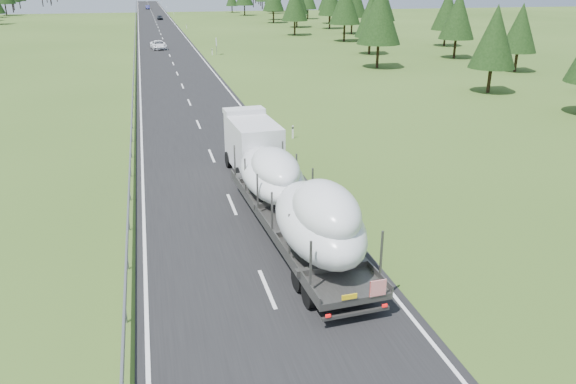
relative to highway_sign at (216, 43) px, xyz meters
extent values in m
cube|color=black|center=(-7.20, 20.00, -1.80)|extent=(10.00, 400.00, 0.02)
cube|color=slate|center=(-12.50, 20.00, -1.21)|extent=(0.08, 400.00, 0.32)
cube|color=silver|center=(-0.70, -50.00, -1.31)|extent=(0.12, 0.07, 1.00)
cube|color=black|center=(-0.70, -50.00, -0.99)|extent=(0.13, 0.08, 0.12)
cube|color=silver|center=(-0.70, 0.00, -1.31)|extent=(0.12, 0.07, 1.00)
cube|color=black|center=(-0.70, 0.00, -0.99)|extent=(0.13, 0.08, 0.12)
cube|color=silver|center=(-0.70, 50.00, -1.31)|extent=(0.12, 0.07, 1.00)
cube|color=black|center=(-0.70, 50.00, -0.99)|extent=(0.13, 0.08, 0.12)
cube|color=silver|center=(-0.70, 100.00, -1.31)|extent=(0.12, 0.07, 1.00)
cube|color=black|center=(-0.70, 100.00, -0.99)|extent=(0.13, 0.08, 0.12)
cube|color=silver|center=(-0.70, 150.00, -1.31)|extent=(0.12, 0.07, 1.00)
cube|color=black|center=(-0.70, 150.00, -0.99)|extent=(0.13, 0.08, 0.12)
cube|color=silver|center=(-0.70, 200.00, -1.31)|extent=(0.12, 0.07, 1.00)
cube|color=black|center=(-0.70, 200.00, -0.99)|extent=(0.13, 0.08, 0.12)
cylinder|color=slate|center=(0.00, 0.00, -0.81)|extent=(0.08, 0.08, 2.00)
cube|color=silver|center=(0.00, 0.00, 0.19)|extent=(0.05, 0.90, 1.20)
cylinder|color=black|center=(35.11, -25.99, -0.36)|extent=(0.36, 0.36, 2.90)
cone|color=black|center=(35.11, -25.99, 3.66)|extent=(4.51, 4.51, 6.04)
cylinder|color=black|center=(34.07, -12.51, -0.14)|extent=(0.36, 0.36, 3.33)
cone|color=black|center=(34.07, -12.51, 4.48)|extent=(5.18, 5.18, 6.94)
cylinder|color=black|center=(40.52, 2.23, -0.17)|extent=(0.36, 0.36, 3.29)
cone|color=black|center=(40.52, 2.23, 4.40)|extent=(5.11, 5.11, 6.85)
cylinder|color=black|center=(33.20, 15.33, 0.30)|extent=(0.36, 0.36, 4.22)
cylinder|color=black|center=(32.56, 27.80, 0.22)|extent=(0.36, 0.36, 4.07)
cylinder|color=black|center=(32.00, 41.20, -0.03)|extent=(0.36, 0.36, 3.57)
cylinder|color=black|center=(36.83, 56.32, 0.15)|extent=(0.36, 0.36, 3.91)
cylinder|color=black|center=(36.15, 74.27, -0.18)|extent=(0.36, 0.36, 3.26)
cylinder|color=black|center=(36.44, 88.21, 0.00)|extent=(0.36, 0.36, 3.62)
cylinder|color=black|center=(32.23, 102.93, 0.02)|extent=(0.36, 0.36, 3.66)
cylinder|color=black|center=(34.00, 112.30, 0.31)|extent=(0.36, 0.36, 4.23)
cylinder|color=black|center=(34.00, 129.38, -0.17)|extent=(0.36, 0.36, 3.27)
cylinder|color=black|center=(33.46, 144.54, -0.07)|extent=(0.36, 0.36, 3.47)
cylinder|color=black|center=(38.88, 156.31, -0.18)|extent=(0.36, 0.36, 3.26)
cylinder|color=black|center=(41.00, 170.86, 0.09)|extent=(0.36, 0.36, 3.80)
cylinder|color=black|center=(23.79, -37.65, -0.28)|extent=(0.36, 0.36, 3.05)
cone|color=black|center=(23.79, -37.65, 3.95)|extent=(4.74, 4.74, 6.35)
cylinder|color=black|center=(19.14, -18.65, 0.04)|extent=(0.36, 0.36, 3.69)
cone|color=black|center=(19.14, -18.65, 5.16)|extent=(5.74, 5.74, 7.68)
cylinder|color=black|center=(23.50, -4.95, -0.25)|extent=(0.36, 0.36, 3.12)
cone|color=black|center=(23.50, -4.95, 4.08)|extent=(4.85, 4.85, 6.49)
cylinder|color=black|center=(25.95, 13.86, 0.06)|extent=(0.36, 0.36, 3.74)
cone|color=black|center=(25.95, 13.86, 5.26)|extent=(5.82, 5.82, 7.79)
cylinder|color=black|center=(19.92, 27.68, -0.07)|extent=(0.36, 0.36, 3.48)
cone|color=black|center=(19.92, 27.68, 4.77)|extent=(5.42, 5.42, 7.26)
cylinder|color=black|center=(25.45, 46.66, -0.01)|extent=(0.36, 0.36, 3.61)
cylinder|color=black|center=(23.14, 61.98, 0.01)|extent=(0.36, 0.36, 3.65)
cylinder|color=black|center=(25.74, 73.68, -0.23)|extent=(0.36, 0.36, 3.16)
cylinder|color=black|center=(21.15, 94.78, 0.01)|extent=(0.36, 0.36, 3.63)
cylinder|color=black|center=(19.54, 110.47, -0.50)|extent=(0.36, 0.36, 2.61)
cylinder|color=black|center=(-52.15, 112.30, 0.28)|extent=(0.36, 0.36, 4.18)
cylinder|color=black|center=(-53.34, 129.38, 0.32)|extent=(0.36, 0.36, 4.26)
cylinder|color=black|center=(-55.84, 144.54, -0.13)|extent=(0.36, 0.36, 3.36)
cylinder|color=black|center=(-55.82, 156.31, -0.15)|extent=(0.36, 0.36, 3.31)
cylinder|color=black|center=(-49.68, 170.86, 0.12)|extent=(0.36, 0.36, 3.86)
cylinder|color=black|center=(-47.88, 181.21, -0.19)|extent=(0.36, 0.36, 3.24)
cube|color=silver|center=(-5.11, -57.40, 0.12)|extent=(2.83, 5.22, 2.84)
cube|color=black|center=(-5.11, -54.81, 0.63)|extent=(2.34, 0.22, 1.42)
cube|color=silver|center=(-5.11, -55.16, 1.69)|extent=(2.61, 1.36, 0.30)
cube|color=#4F4E4B|center=(-5.11, -58.41, -1.25)|extent=(2.71, 3.19, 0.25)
cylinder|color=black|center=(-6.28, -55.57, -1.30)|extent=(0.41, 1.03, 1.02)
cylinder|color=black|center=(-3.94, -55.57, -1.30)|extent=(0.41, 1.03, 1.02)
cylinder|color=black|center=(-6.28, -58.82, -1.30)|extent=(0.41, 1.03, 1.02)
cylinder|color=black|center=(-3.94, -58.82, -1.30)|extent=(0.41, 1.03, 1.02)
cube|color=#4F4E4B|center=(-5.11, -67.04, -0.87)|extent=(3.57, 14.35, 0.26)
cube|color=#4F4E4B|center=(-6.46, -67.04, -0.62)|extent=(0.89, 14.19, 0.24)
cube|color=#4F4E4B|center=(-3.76, -67.04, -0.62)|extent=(0.89, 14.19, 0.24)
cube|color=#4F4E4B|center=(-6.46, -73.13, 0.22)|extent=(0.08, 0.08, 1.93)
cube|color=#4F4E4B|center=(-3.76, -73.13, 0.22)|extent=(0.08, 0.08, 1.93)
cube|color=#4F4E4B|center=(-6.46, -70.70, 0.22)|extent=(0.08, 0.08, 1.93)
cube|color=#4F4E4B|center=(-3.76, -70.70, 0.22)|extent=(0.08, 0.08, 1.93)
cube|color=#4F4E4B|center=(-6.46, -68.26, 0.22)|extent=(0.08, 0.08, 1.93)
cube|color=#4F4E4B|center=(-3.76, -68.26, 0.22)|extent=(0.08, 0.08, 1.93)
cube|color=#4F4E4B|center=(-6.46, -65.82, 0.22)|extent=(0.08, 0.08, 1.93)
cube|color=#4F4E4B|center=(-3.76, -65.82, 0.22)|extent=(0.08, 0.08, 1.93)
cube|color=#4F4E4B|center=(-6.46, -63.39, 0.22)|extent=(0.08, 0.08, 1.93)
cube|color=#4F4E4B|center=(-3.76, -63.39, 0.22)|extent=(0.08, 0.08, 1.93)
cube|color=#4F4E4B|center=(-6.46, -60.95, 0.22)|extent=(0.08, 0.08, 1.93)
cube|color=#4F4E4B|center=(-3.76, -60.95, 0.22)|extent=(0.08, 0.08, 1.93)
cylinder|color=black|center=(-6.23, -72.53, -1.30)|extent=(0.46, 1.04, 1.02)
cylinder|color=black|center=(-3.99, -72.53, -1.30)|extent=(0.46, 1.04, 1.02)
cylinder|color=black|center=(-6.23, -71.31, -1.30)|extent=(0.46, 1.04, 1.02)
cylinder|color=black|center=(-3.99, -71.31, -1.30)|extent=(0.46, 1.04, 1.02)
cube|color=#4F4E4B|center=(-5.11, -74.10, -1.35)|extent=(2.54, 0.27, 0.12)
cube|color=red|center=(-4.35, -74.17, -0.44)|extent=(0.61, 0.08, 0.61)
cube|color=yellow|center=(-5.41, -74.17, -0.59)|extent=(0.56, 0.07, 0.18)
cube|color=red|center=(-6.18, -74.17, -1.20)|extent=(0.19, 0.07, 0.10)
cube|color=red|center=(-4.04, -74.17, -1.20)|extent=(0.19, 0.07, 0.10)
ellipsoid|color=white|center=(-5.11, -70.29, 0.51)|extent=(3.55, 7.09, 2.50)
ellipsoid|color=white|center=(-5.11, -71.16, 1.38)|extent=(2.65, 4.51, 2.00)
ellipsoid|color=white|center=(-5.11, -63.39, 0.24)|extent=(3.39, 7.64, 1.96)
ellipsoid|color=white|center=(-5.11, -64.32, 0.93)|extent=(2.52, 4.86, 1.57)
imported|color=white|center=(-8.55, 9.99, -1.11)|extent=(2.84, 5.27, 1.41)
imported|color=black|center=(-5.73, 81.64, -1.17)|extent=(1.59, 3.77, 1.27)
imported|color=#1C1F50|center=(-8.14, 140.61, -1.08)|extent=(1.55, 4.43, 1.46)
camera|label=1|loc=(-11.07, -89.71, 9.59)|focal=35.00mm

